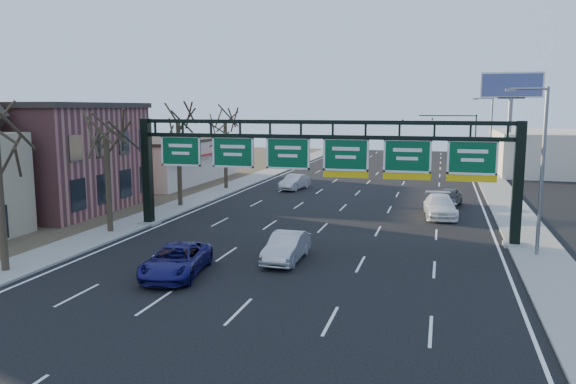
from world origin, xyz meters
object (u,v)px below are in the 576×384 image
(sign_gantry, at_px, (319,161))
(car_white_wagon, at_px, (440,206))
(car_blue_suv, at_px, (176,260))
(car_silver_sedan, at_px, (287,247))

(sign_gantry, height_order, car_white_wagon, sign_gantry)
(car_blue_suv, bearing_deg, sign_gantry, 56.98)
(sign_gantry, distance_m, car_white_wagon, 11.58)
(sign_gantry, height_order, car_silver_sedan, sign_gantry)
(car_blue_suv, bearing_deg, car_white_wagon, 48.35)
(sign_gantry, xyz_separation_m, car_silver_sedan, (-0.31, -6.42, -3.89))
(car_silver_sedan, bearing_deg, sign_gantry, 87.88)
(sign_gantry, xyz_separation_m, car_blue_suv, (-4.71, -10.24, -3.90))
(sign_gantry, relative_size, car_silver_sedan, 5.50)
(car_white_wagon, bearing_deg, car_silver_sedan, -122.70)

